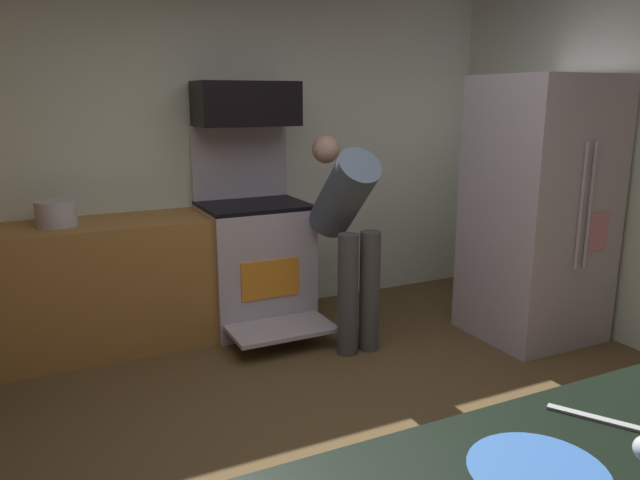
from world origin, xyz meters
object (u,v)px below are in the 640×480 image
Objects in this scene: microwave at (246,104)px; refrigerator at (538,210)px; stock_pot at (56,213)px; oven_range at (254,260)px; person_cook at (347,223)px.

refrigerator is (1.77, -1.17, -0.74)m from microwave.
stock_pot is at bearing -176.60° from microwave.
oven_range is 0.81× the size of refrigerator.
oven_range is 2.04× the size of microwave.
stock_pot is (-1.35, -0.08, -0.69)m from microwave.
microwave is 1.17m from person_cook.
microwave is at bearing 3.40° from stock_pot.
person_cook is at bearing -54.28° from oven_range.
refrigerator reaches higher than person_cook.
person_cook is at bearing -19.77° from stock_pot.
stock_pot is at bearing 160.23° from person_cook.
oven_range reaches higher than stock_pot.
oven_range is 0.86m from person_cook.
microwave is 2.83× the size of stock_pot.
microwave is at bearing 146.48° from refrigerator.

